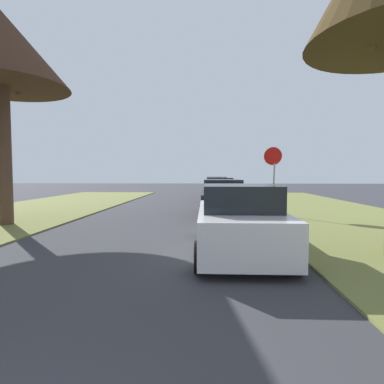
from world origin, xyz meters
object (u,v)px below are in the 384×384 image
(parked_sedan_white, at_px, (238,221))
(parked_sedan_navy, at_px, (219,191))
(stop_sign_far, at_px, (273,166))
(street_tree_left_mid_b, at_px, (1,50))
(parked_sedan_black, at_px, (222,199))
(parked_sedan_red, at_px, (216,187))

(parked_sedan_white, bearing_deg, parked_sedan_navy, 89.98)
(stop_sign_far, distance_m, street_tree_left_mid_b, 11.07)
(parked_sedan_white, bearing_deg, street_tree_left_mid_b, 156.93)
(street_tree_left_mid_b, height_order, parked_sedan_black, street_tree_left_mid_b)
(parked_sedan_black, distance_m, parked_sedan_red, 12.58)
(parked_sedan_white, bearing_deg, stop_sign_far, 72.00)
(parked_sedan_white, relative_size, parked_sedan_navy, 1.00)
(parked_sedan_white, bearing_deg, parked_sedan_black, 90.79)
(street_tree_left_mid_b, bearing_deg, stop_sign_far, 17.37)
(parked_sedan_navy, relative_size, parked_sedan_red, 1.00)
(street_tree_left_mid_b, bearing_deg, parked_sedan_white, -23.07)
(parked_sedan_white, xyz_separation_m, parked_sedan_black, (-0.09, 6.60, 0.00))
(parked_sedan_black, xyz_separation_m, parked_sedan_navy, (0.09, 6.27, 0.00))
(parked_sedan_navy, bearing_deg, stop_sign_far, -72.10)
(street_tree_left_mid_b, relative_size, parked_sedan_navy, 1.67)
(street_tree_left_mid_b, distance_m, parked_sedan_red, 18.45)
(street_tree_left_mid_b, bearing_deg, parked_sedan_red, 63.87)
(parked_sedan_white, relative_size, parked_sedan_black, 1.00)
(parked_sedan_red, bearing_deg, stop_sign_far, -80.57)
(parked_sedan_black, bearing_deg, parked_sedan_navy, 89.14)
(stop_sign_far, distance_m, parked_sedan_black, 2.63)
(parked_sedan_black, height_order, parked_sedan_navy, same)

